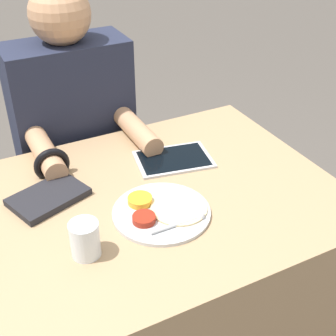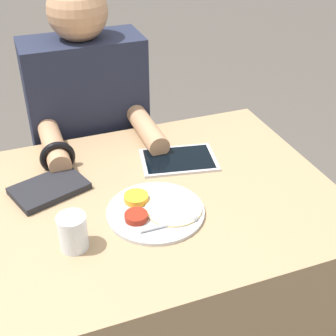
% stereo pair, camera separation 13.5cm
% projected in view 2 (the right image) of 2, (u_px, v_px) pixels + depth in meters
% --- Properties ---
extents(dining_table, '(1.19, 0.80, 0.77)m').
position_uv_depth(dining_table, '(135.00, 294.00, 1.53)').
color(dining_table, '#9E7F5B').
rests_on(dining_table, ground_plane).
extents(thali_tray, '(0.27, 0.27, 0.03)m').
position_uv_depth(thali_tray, '(156.00, 211.00, 1.27)').
color(thali_tray, '#B7BABF').
rests_on(thali_tray, dining_table).
extents(red_notebook, '(0.24, 0.20, 0.02)m').
position_uv_depth(red_notebook, '(49.00, 189.00, 1.35)').
color(red_notebook, silver).
rests_on(red_notebook, dining_table).
extents(tablet_device, '(0.26, 0.20, 0.01)m').
position_uv_depth(tablet_device, '(179.00, 160.00, 1.49)').
color(tablet_device, '#B7B7BC').
rests_on(tablet_device, dining_table).
extents(person_diner, '(0.42, 0.47, 1.27)m').
position_uv_depth(person_diner, '(93.00, 158.00, 1.84)').
color(person_diner, black).
rests_on(person_diner, ground_plane).
extents(drinking_glass, '(0.07, 0.07, 0.09)m').
position_uv_depth(drinking_glass, '(73.00, 232.00, 1.13)').
color(drinking_glass, silver).
rests_on(drinking_glass, dining_table).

